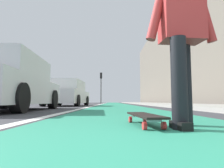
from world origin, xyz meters
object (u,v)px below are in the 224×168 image
Objects in this scene: skateboard at (145,116)px; parked_car_mid at (67,94)px; parked_car_near at (10,84)px; skater_person at (181,30)px; traffic_light at (101,82)px.

parked_car_mid is at bearing 17.39° from skateboard.
skateboard is at bearing -136.82° from parked_car_near.
skater_person is at bearing -113.41° from skateboard.
parked_car_mid reaches higher than skateboard.
traffic_light is (14.97, -1.14, 2.20)m from parked_car_mid.
parked_car_near is 6.00m from parked_car_mid.
skater_person is 0.38× the size of parked_car_mid.
traffic_light is at bearing -3.67° from parked_car_near.
parked_car_mid is (6.00, -0.20, -0.02)m from parked_car_near.
skater_person is 0.37× the size of parked_car_near.
skateboard is at bearing 66.59° from skater_person.
skater_person is 4.92m from parked_car_near.
parked_car_near is 1.07× the size of traffic_light.
parked_car_near is at bearing 178.08° from parked_car_mid.
traffic_light is at bearing 4.18° from skateboard.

